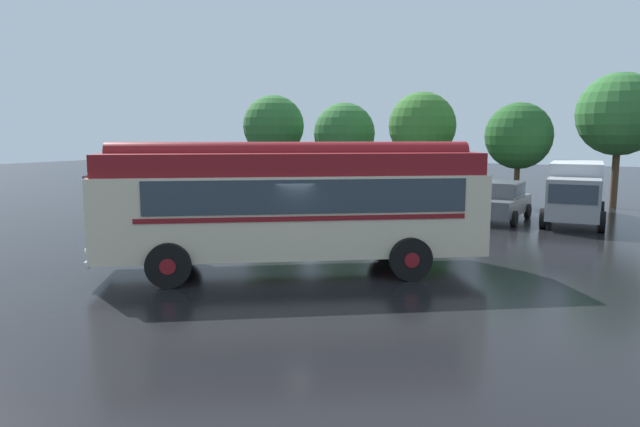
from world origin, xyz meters
TOP-DOWN VIEW (x-y plane):
  - ground_plane at (0.00, 0.00)m, footprint 120.00×120.00m
  - vintage_bus at (0.11, 0.09)m, footprint 9.58×7.93m
  - car_near_left at (-2.54, 12.55)m, footprint 2.30×4.36m
  - car_mid_left at (0.53, 12.90)m, footprint 2.14×4.29m
  - car_mid_right at (3.03, 12.17)m, footprint 2.07×4.25m
  - box_van at (5.83, 13.12)m, footprint 2.61×5.88m
  - tree_far_left at (-12.46, 17.74)m, footprint 3.88×3.88m
  - tree_left_of_centre at (-7.87, 18.94)m, footprint 3.77×3.77m
  - tree_centre at (-2.74, 18.05)m, footprint 3.75×3.75m
  - tree_right_of_centre at (2.63, 17.29)m, footprint 3.34×3.34m
  - tree_far_right at (6.93, 19.23)m, footprint 4.07×4.07m

SIDE VIEW (x-z plane):
  - ground_plane at x=0.00m, z-range 0.00..0.00m
  - car_near_left at x=-2.54m, z-range 0.02..1.68m
  - car_mid_left at x=0.53m, z-range 0.02..1.68m
  - car_mid_right at x=3.03m, z-range 0.02..1.68m
  - box_van at x=5.83m, z-range 0.11..2.61m
  - vintage_bus at x=0.11m, z-range 0.15..3.64m
  - tree_right_of_centre at x=2.63m, z-range 0.99..6.25m
  - tree_left_of_centre at x=-7.87m, z-range 0.97..6.57m
  - tree_centre at x=-2.74m, z-range 1.12..7.13m
  - tree_far_left at x=-12.46m, z-range 1.07..7.19m
  - tree_far_right at x=6.93m, z-range 1.35..8.03m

